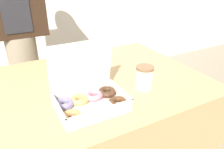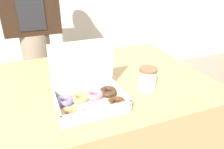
% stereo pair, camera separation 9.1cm
% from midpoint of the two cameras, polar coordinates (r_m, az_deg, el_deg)
% --- Properties ---
extents(table, '(1.19, 0.86, 0.73)m').
position_cam_midpoint_polar(table, '(1.36, -7.33, -15.63)').
color(table, tan).
rests_on(table, ground_plane).
extents(donut_box, '(0.32, 0.22, 0.27)m').
position_cam_midpoint_polar(donut_box, '(0.93, -8.61, -6.13)').
color(donut_box, white).
rests_on(donut_box, table).
extents(coffee_cup, '(0.09, 0.09, 0.11)m').
position_cam_midpoint_polar(coffee_cup, '(1.06, 6.06, -0.73)').
color(coffee_cup, white).
rests_on(coffee_cup, table).
extents(person_customer, '(0.40, 0.22, 1.59)m').
position_cam_midpoint_polar(person_customer, '(1.73, -24.84, 10.90)').
color(person_customer, gray).
rests_on(person_customer, ground_plane).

